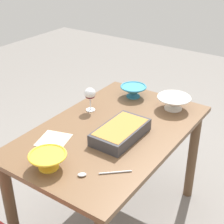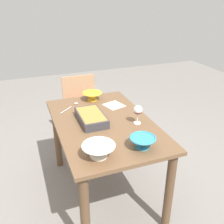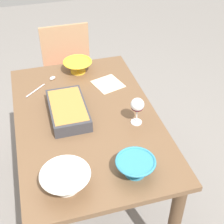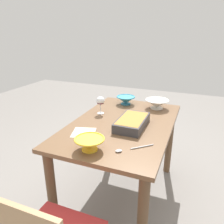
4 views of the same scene
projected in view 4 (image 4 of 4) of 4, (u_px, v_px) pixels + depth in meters
The scene contains 9 objects.
ground_plane at pixel (121, 196), 2.11m from camera, with size 8.00×8.00×0.00m, color gray.
dining_table at pixel (122, 137), 1.88m from camera, with size 1.26×0.80×0.76m.
wine_glass at pixel (100, 102), 2.00m from camera, with size 0.07×0.07×0.16m.
casserole_dish at pixel (132, 122), 1.75m from camera, with size 0.37×0.20×0.07m.
mixing_bowl at pixel (90, 143), 1.41m from camera, with size 0.20×0.20×0.08m.
small_bowl at pixel (126, 100), 2.27m from camera, with size 0.19×0.19×0.09m.
serving_bowl at pixel (157, 103), 2.15m from camera, with size 0.23×0.23×0.09m.
serving_spoon at pixel (127, 149), 1.42m from camera, with size 0.20×0.21×0.01m.
napkin at pixel (84, 133), 1.66m from camera, with size 0.18×0.17×0.00m, color beige.
Camera 4 is at (-1.60, -0.55, 1.49)m, focal length 35.40 mm.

